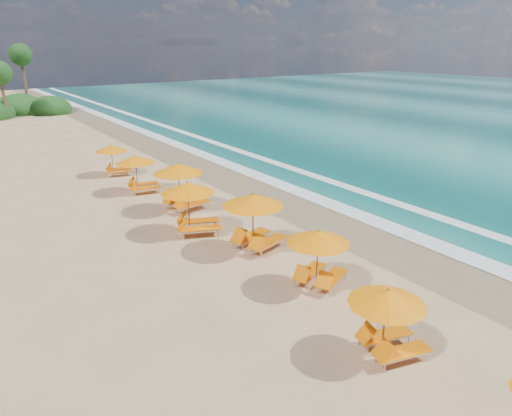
{
  "coord_description": "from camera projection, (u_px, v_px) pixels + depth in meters",
  "views": [
    {
      "loc": [
        -11.05,
        -15.74,
        8.13
      ],
      "look_at": [
        0.0,
        0.0,
        1.2
      ],
      "focal_mm": 32.29,
      "sensor_mm": 36.0,
      "label": 1
    }
  ],
  "objects": [
    {
      "name": "station_7",
      "position": [
        115.0,
        158.0,
        29.59
      ],
      "size": [
        2.53,
        2.45,
        2.03
      ],
      "rotation": [
        0.0,
        0.0,
        -0.27
      ],
      "color": "olive",
      "rests_on": "ground"
    },
    {
      "name": "ground",
      "position": [
        256.0,
        233.0,
        20.85
      ],
      "size": [
        160.0,
        160.0,
        0.0
      ],
      "primitive_type": "plane",
      "color": "tan",
      "rests_on": "ground"
    },
    {
      "name": "station_3",
      "position": [
        256.0,
        217.0,
        18.73
      ],
      "size": [
        3.15,
        3.05,
        2.54
      ],
      "rotation": [
        0.0,
        0.0,
        0.26
      ],
      "color": "olive",
      "rests_on": "ground"
    },
    {
      "name": "station_5",
      "position": [
        182.0,
        183.0,
        23.24
      ],
      "size": [
        3.02,
        2.87,
        2.56
      ],
      "rotation": [
        0.0,
        0.0,
        0.15
      ],
      "color": "olive",
      "rests_on": "ground"
    },
    {
      "name": "station_4",
      "position": [
        193.0,
        204.0,
        20.41
      ],
      "size": [
        3.19,
        3.16,
        2.45
      ],
      "rotation": [
        0.0,
        0.0,
        -0.4
      ],
      "color": "olive",
      "rests_on": "ground"
    },
    {
      "name": "station_1",
      "position": [
        390.0,
        318.0,
        12.32
      ],
      "size": [
        2.63,
        2.55,
        2.11
      ],
      "rotation": [
        0.0,
        0.0,
        -0.26
      ],
      "color": "olive",
      "rests_on": "ground"
    },
    {
      "name": "station_6",
      "position": [
        139.0,
        171.0,
        26.11
      ],
      "size": [
        2.7,
        2.59,
        2.23
      ],
      "rotation": [
        0.0,
        0.0,
        -0.2
      ],
      "color": "olive",
      "rests_on": "ground"
    },
    {
      "name": "wet_sand",
      "position": [
        321.0,
        215.0,
        23.01
      ],
      "size": [
        4.0,
        160.0,
        0.01
      ],
      "primitive_type": "cube",
      "color": "#8A7352",
      "rests_on": "ground"
    },
    {
      "name": "surf_foam",
      "position": [
        359.0,
        204.0,
        24.46
      ],
      "size": [
        4.0,
        160.0,
        0.01
      ],
      "color": "white",
      "rests_on": "ground"
    },
    {
      "name": "station_2",
      "position": [
        320.0,
        254.0,
        15.89
      ],
      "size": [
        2.9,
        2.87,
        2.23
      ],
      "rotation": [
        0.0,
        0.0,
        0.4
      ],
      "color": "olive",
      "rests_on": "ground"
    }
  ]
}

